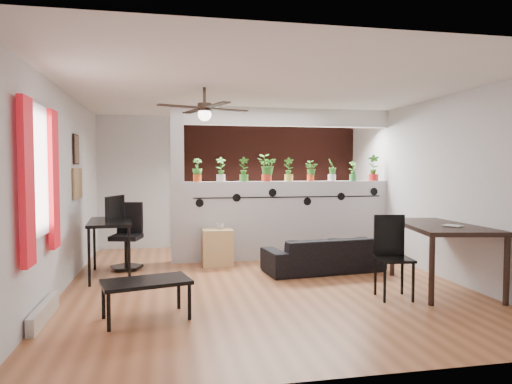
{
  "coord_description": "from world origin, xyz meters",
  "views": [
    {
      "loc": [
        -1.28,
        -6.15,
        1.58
      ],
      "look_at": [
        0.04,
        0.6,
        1.22
      ],
      "focal_mm": 32.0,
      "sensor_mm": 36.0,
      "label": 1
    }
  ],
  "objects_px": {
    "potted_plant_8": "(374,167)",
    "office_chair": "(127,240)",
    "potted_plant_2": "(244,168)",
    "potted_plant_6": "(332,169)",
    "cube_shelf": "(217,247)",
    "folding_chair": "(391,249)",
    "computer_desk": "(110,226)",
    "sofa": "(323,255)",
    "potted_plant_7": "(353,170)",
    "coffee_table": "(146,284)",
    "cup": "(220,226)",
    "potted_plant_4": "(289,169)",
    "potted_plant_1": "(221,169)",
    "potted_plant_3": "(267,167)",
    "ceiling_fan": "(205,110)",
    "dining_table": "(443,231)",
    "potted_plant_5": "(311,170)",
    "potted_plant_0": "(197,169)"
  },
  "relations": [
    {
      "from": "potted_plant_8",
      "to": "office_chair",
      "type": "height_order",
      "value": "potted_plant_8"
    },
    {
      "from": "potted_plant_2",
      "to": "potted_plant_6",
      "type": "distance_m",
      "value": 1.58
    },
    {
      "from": "potted_plant_2",
      "to": "cube_shelf",
      "type": "bearing_deg",
      "value": -145.64
    },
    {
      "from": "potted_plant_2",
      "to": "folding_chair",
      "type": "distance_m",
      "value": 3.07
    },
    {
      "from": "cube_shelf",
      "to": "computer_desk",
      "type": "xyz_separation_m",
      "value": [
        -1.6,
        -0.46,
        0.45
      ]
    },
    {
      "from": "sofa",
      "to": "folding_chair",
      "type": "distance_m",
      "value": 1.54
    },
    {
      "from": "potted_plant_7",
      "to": "coffee_table",
      "type": "bearing_deg",
      "value": -140.86
    },
    {
      "from": "potted_plant_2",
      "to": "coffee_table",
      "type": "relative_size",
      "value": 0.43
    },
    {
      "from": "cube_shelf",
      "to": "cup",
      "type": "distance_m",
      "value": 0.35
    },
    {
      "from": "potted_plant_4",
      "to": "office_chair",
      "type": "relative_size",
      "value": 0.41
    },
    {
      "from": "potted_plant_1",
      "to": "potted_plant_8",
      "type": "distance_m",
      "value": 2.77
    },
    {
      "from": "cup",
      "to": "office_chair",
      "type": "height_order",
      "value": "office_chair"
    },
    {
      "from": "potted_plant_8",
      "to": "coffee_table",
      "type": "height_order",
      "value": "potted_plant_8"
    },
    {
      "from": "potted_plant_1",
      "to": "potted_plant_3",
      "type": "xyz_separation_m",
      "value": [
        0.79,
        0.0,
        0.03
      ]
    },
    {
      "from": "cube_shelf",
      "to": "cup",
      "type": "height_order",
      "value": "cup"
    },
    {
      "from": "sofa",
      "to": "potted_plant_3",
      "type": "bearing_deg",
      "value": -64.92
    },
    {
      "from": "ceiling_fan",
      "to": "potted_plant_4",
      "type": "bearing_deg",
      "value": 48.37
    },
    {
      "from": "cup",
      "to": "coffee_table",
      "type": "relative_size",
      "value": 0.12
    },
    {
      "from": "potted_plant_6",
      "to": "office_chair",
      "type": "distance_m",
      "value": 3.67
    },
    {
      "from": "computer_desk",
      "to": "dining_table",
      "type": "bearing_deg",
      "value": -19.42
    },
    {
      "from": "potted_plant_4",
      "to": "potted_plant_5",
      "type": "height_order",
      "value": "potted_plant_4"
    },
    {
      "from": "sofa",
      "to": "potted_plant_7",
      "type": "bearing_deg",
      "value": -136.81
    },
    {
      "from": "coffee_table",
      "to": "potted_plant_1",
      "type": "bearing_deg",
      "value": 68.5
    },
    {
      "from": "potted_plant_8",
      "to": "computer_desk",
      "type": "relative_size",
      "value": 0.4
    },
    {
      "from": "potted_plant_2",
      "to": "potted_plant_5",
      "type": "height_order",
      "value": "potted_plant_2"
    },
    {
      "from": "potted_plant_8",
      "to": "office_chair",
      "type": "relative_size",
      "value": 0.47
    },
    {
      "from": "potted_plant_4",
      "to": "sofa",
      "type": "bearing_deg",
      "value": -76.57
    },
    {
      "from": "sofa",
      "to": "computer_desk",
      "type": "relative_size",
      "value": 1.46
    },
    {
      "from": "potted_plant_0",
      "to": "dining_table",
      "type": "distance_m",
      "value": 3.91
    },
    {
      "from": "potted_plant_7",
      "to": "cup",
      "type": "relative_size",
      "value": 2.98
    },
    {
      "from": "potted_plant_3",
      "to": "potted_plant_4",
      "type": "height_order",
      "value": "potted_plant_3"
    },
    {
      "from": "potted_plant_0",
      "to": "potted_plant_1",
      "type": "distance_m",
      "value": 0.4
    },
    {
      "from": "potted_plant_6",
      "to": "potted_plant_8",
      "type": "height_order",
      "value": "potted_plant_8"
    },
    {
      "from": "potted_plant_8",
      "to": "office_chair",
      "type": "distance_m",
      "value": 4.44
    },
    {
      "from": "potted_plant_8",
      "to": "cube_shelf",
      "type": "bearing_deg",
      "value": -173.24
    },
    {
      "from": "potted_plant_5",
      "to": "potted_plant_8",
      "type": "height_order",
      "value": "potted_plant_8"
    },
    {
      "from": "potted_plant_1",
      "to": "folding_chair",
      "type": "bearing_deg",
      "value": -54.72
    },
    {
      "from": "potted_plant_0",
      "to": "potted_plant_3",
      "type": "relative_size",
      "value": 0.83
    },
    {
      "from": "potted_plant_3",
      "to": "potted_plant_7",
      "type": "xyz_separation_m",
      "value": [
        1.58,
        -0.0,
        -0.06
      ]
    },
    {
      "from": "potted_plant_0",
      "to": "potted_plant_5",
      "type": "distance_m",
      "value": 1.98
    },
    {
      "from": "potted_plant_1",
      "to": "sofa",
      "type": "distance_m",
      "value": 2.23
    },
    {
      "from": "potted_plant_5",
      "to": "potted_plant_3",
      "type": "bearing_deg",
      "value": 180.0
    },
    {
      "from": "potted_plant_2",
      "to": "cube_shelf",
      "type": "distance_m",
      "value": 1.41
    },
    {
      "from": "potted_plant_6",
      "to": "cup",
      "type": "height_order",
      "value": "potted_plant_6"
    },
    {
      "from": "potted_plant_2",
      "to": "dining_table",
      "type": "xyz_separation_m",
      "value": [
        2.24,
        -2.33,
        -0.82
      ]
    },
    {
      "from": "dining_table",
      "to": "computer_desk",
      "type": "bearing_deg",
      "value": 160.58
    },
    {
      "from": "potted_plant_2",
      "to": "office_chair",
      "type": "bearing_deg",
      "value": -170.15
    },
    {
      "from": "potted_plant_5",
      "to": "potted_plant_6",
      "type": "relative_size",
      "value": 0.91
    },
    {
      "from": "potted_plant_8",
      "to": "sofa",
      "type": "xyz_separation_m",
      "value": [
        -1.32,
        -1.08,
        -1.35
      ]
    },
    {
      "from": "potted_plant_4",
      "to": "potted_plant_6",
      "type": "height_order",
      "value": "potted_plant_4"
    }
  ]
}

